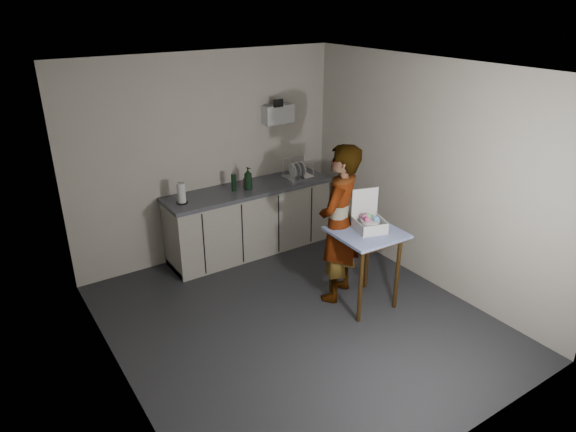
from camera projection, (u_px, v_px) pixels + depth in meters
ground at (297, 320)px, 5.47m from camera, size 4.00×4.00×0.00m
wall_back at (209, 158)px, 6.47m from camera, size 3.60×0.02×2.60m
wall_right at (427, 175)px, 5.86m from camera, size 0.02×4.00×2.60m
wall_left at (112, 256)px, 4.04m from camera, size 0.02×4.00×2.60m
ceiling at (299, 70)px, 4.44m from camera, size 3.60×4.00×0.01m
kitchen_counter at (250, 222)px, 6.80m from camera, size 2.24×0.62×0.91m
wall_shelf at (278, 114)px, 6.75m from camera, size 0.42×0.18×0.37m
side_table at (366, 241)px, 5.47m from camera, size 0.72×0.72×0.89m
standing_man at (339, 224)px, 5.59m from camera, size 0.78×0.71×1.79m
soap_bottle at (248, 178)px, 6.49m from camera, size 0.13×0.13×0.29m
soda_can at (245, 182)px, 6.62m from camera, size 0.06×0.06×0.11m
dark_bottle at (234, 183)px, 6.45m from camera, size 0.06×0.06×0.22m
paper_towel at (181, 194)px, 6.07m from camera, size 0.14×0.14×0.25m
dish_rack at (298, 173)px, 6.94m from camera, size 0.37×0.28×0.26m
bakery_box at (369, 222)px, 5.43m from camera, size 0.37×0.38×0.42m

